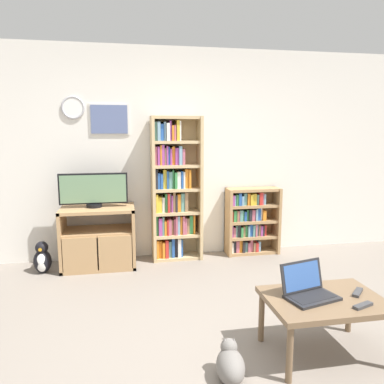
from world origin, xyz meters
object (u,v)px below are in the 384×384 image
(coffee_table, at_px, (324,304))
(penguin_figurine, at_px, (42,259))
(cat, at_px, (230,364))
(remote_near_laptop, at_px, (363,306))
(tv_stand, at_px, (99,237))
(laptop, at_px, (308,288))
(bookshelf_short, at_px, (249,221))
(bookshelf_tall, at_px, (174,191))
(remote_far_from_laptop, at_px, (358,292))
(television, at_px, (94,190))

(coffee_table, relative_size, penguin_figurine, 2.25)
(cat, xyz_separation_m, penguin_figurine, (-1.57, 2.16, 0.06))
(remote_near_laptop, xyz_separation_m, penguin_figurine, (-2.48, 2.18, -0.27))
(coffee_table, bearing_deg, tv_stand, 128.62)
(remote_near_laptop, bearing_deg, laptop, 33.29)
(coffee_table, distance_m, laptop, 0.16)
(tv_stand, relative_size, laptop, 2.07)
(tv_stand, xyz_separation_m, laptop, (1.57, -2.06, 0.13))
(penguin_figurine, bearing_deg, bookshelf_short, 5.73)
(coffee_table, bearing_deg, penguin_figurine, 138.83)
(bookshelf_tall, xyz_separation_m, remote_near_laptop, (0.94, -2.42, -0.42))
(laptop, relative_size, remote_far_from_laptop, 2.83)
(television, distance_m, penguin_figurine, 0.96)
(coffee_table, bearing_deg, remote_near_laptop, -43.98)
(television, height_order, cat, television)
(remote_far_from_laptop, bearing_deg, cat, 54.83)
(remote_near_laptop, bearing_deg, television, 19.50)
(bookshelf_tall, bearing_deg, laptop, -73.44)
(television, bearing_deg, penguin_figurine, -167.29)
(bookshelf_short, height_order, cat, bookshelf_short)
(tv_stand, xyz_separation_m, penguin_figurine, (-0.62, -0.09, -0.19))
(tv_stand, distance_m, coffee_table, 2.69)
(bookshelf_tall, distance_m, cat, 2.52)
(television, xyz_separation_m, remote_near_laptop, (1.90, -2.32, -0.48))
(television, xyz_separation_m, coffee_table, (1.72, -2.14, -0.54))
(bookshelf_tall, bearing_deg, penguin_figurine, -171.12)
(television, bearing_deg, bookshelf_tall, 6.49)
(bookshelf_short, height_order, coffee_table, bookshelf_short)
(tv_stand, bearing_deg, laptop, -52.67)
(television, distance_m, bookshelf_tall, 0.96)
(penguin_figurine, bearing_deg, cat, -53.98)
(bookshelf_short, distance_m, remote_far_from_laptop, 2.25)
(remote_near_laptop, relative_size, cat, 0.31)
(bookshelf_tall, relative_size, cat, 3.35)
(remote_far_from_laptop, bearing_deg, coffee_table, 49.50)
(bookshelf_tall, relative_size, remote_far_from_laptop, 12.21)
(bookshelf_short, distance_m, coffee_table, 2.28)
(television, height_order, coffee_table, television)
(tv_stand, distance_m, television, 0.56)
(laptop, xyz_separation_m, penguin_figurine, (-2.19, 1.97, -0.32))
(bookshelf_short, bearing_deg, remote_far_from_laptop, -88.94)
(coffee_table, distance_m, cat, 0.79)
(tv_stand, distance_m, remote_near_laptop, 2.94)
(bookshelf_short, relative_size, coffee_table, 1.05)
(television, distance_m, remote_near_laptop, 3.03)
(bookshelf_tall, distance_m, penguin_figurine, 1.70)
(bookshelf_tall, height_order, cat, bookshelf_tall)
(coffee_table, relative_size, remote_far_from_laptop, 5.69)
(television, bearing_deg, cat, -66.70)
(laptop, distance_m, remote_near_laptop, 0.36)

